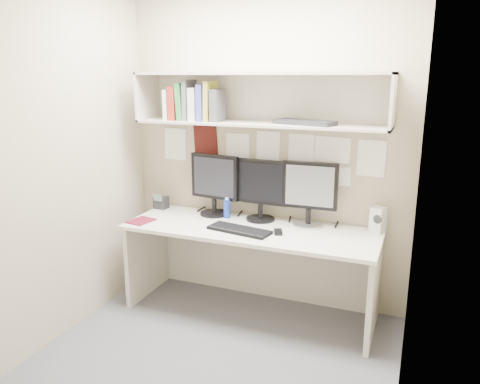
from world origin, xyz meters
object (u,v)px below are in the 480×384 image
at_px(desk_phone, 161,202).
at_px(maroon_notebook, 141,221).
at_px(speaker, 378,220).
at_px(monitor_right, 309,192).
at_px(monitor_center, 261,188).
at_px(desk, 251,270).
at_px(monitor_left, 214,183).
at_px(keyboard, 239,230).

bearing_deg(desk_phone, maroon_notebook, -79.38).
bearing_deg(speaker, monitor_right, -155.11).
xyz_separation_m(monitor_center, speaker, (0.93, 0.03, -0.17)).
bearing_deg(monitor_center, desk_phone, -176.54).
distance_m(monitor_right, speaker, 0.56).
distance_m(desk, monitor_left, 0.80).
distance_m(keyboard, maroon_notebook, 0.85).
height_order(speaker, desk_phone, speaker).
bearing_deg(desk_phone, monitor_left, 5.05).
distance_m(monitor_left, speaker, 1.37).
xyz_separation_m(keyboard, speaker, (0.99, 0.38, 0.09)).
distance_m(monitor_right, desk_phone, 1.37).
relative_size(monitor_right, maroon_notebook, 2.53).
distance_m(desk, desk_phone, 1.05).
relative_size(desk, speaker, 10.18).
height_order(monitor_center, keyboard, monitor_center).
distance_m(monitor_left, keyboard, 0.57).
bearing_deg(desk_phone, desk, -8.64).
bearing_deg(monitor_left, maroon_notebook, -131.37).
xyz_separation_m(monitor_center, maroon_notebook, (-0.90, -0.41, -0.27)).
xyz_separation_m(monitor_right, maroon_notebook, (-1.30, -0.41, -0.27)).
bearing_deg(keyboard, monitor_left, 146.63).
distance_m(speaker, maroon_notebook, 1.89).
height_order(desk, speaker, speaker).
relative_size(desk, monitor_right, 3.90).
height_order(speaker, maroon_notebook, speaker).
bearing_deg(keyboard, speaker, 30.95).
distance_m(monitor_center, monitor_right, 0.40).
bearing_deg(speaker, monitor_center, -156.44).
bearing_deg(monitor_left, desk_phone, -170.98).
height_order(monitor_right, desk_phone, monitor_right).
bearing_deg(monitor_right, monitor_left, 178.32).
height_order(desk, monitor_left, monitor_left).
distance_m(maroon_notebook, desk_phone, 0.41).
bearing_deg(maroon_notebook, monitor_right, 28.62).
bearing_deg(desk, maroon_notebook, -167.72).
xyz_separation_m(desk, desk_phone, (-0.94, 0.21, 0.42)).
height_order(keyboard, speaker, speaker).
relative_size(speaker, maroon_notebook, 0.97).
bearing_deg(desk_phone, speaker, 5.05).
height_order(desk, desk_phone, desk_phone).
relative_size(monitor_left, monitor_center, 1.03).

